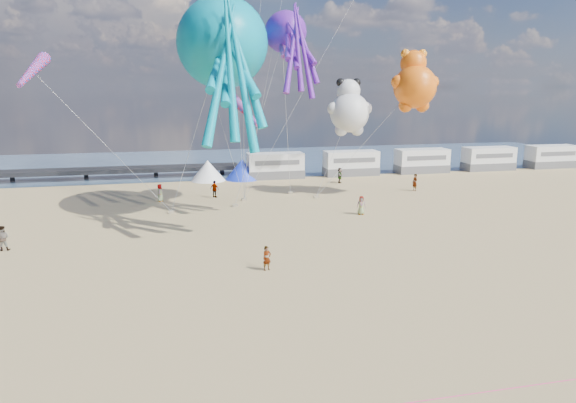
# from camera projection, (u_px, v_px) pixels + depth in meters

# --- Properties ---
(ground) EXTENTS (120.00, 120.00, 0.00)m
(ground) POSITION_uv_depth(u_px,v_px,m) (319.00, 340.00, 22.08)
(ground) COLOR tan
(ground) RESTS_ON ground
(water) EXTENTS (120.00, 120.00, 0.00)m
(water) POSITION_uv_depth(u_px,v_px,m) (215.00, 162.00, 74.46)
(water) COLOR #39516C
(water) RESTS_ON ground
(motorhome_0) EXTENTS (6.60, 2.50, 3.00)m
(motorhome_0) POSITION_uv_depth(u_px,v_px,m) (275.00, 166.00, 61.13)
(motorhome_0) COLOR silver
(motorhome_0) RESTS_ON ground
(motorhome_1) EXTENTS (6.60, 2.50, 3.00)m
(motorhome_1) POSITION_uv_depth(u_px,v_px,m) (351.00, 163.00, 63.14)
(motorhome_1) COLOR silver
(motorhome_1) RESTS_ON ground
(motorhome_2) EXTENTS (6.60, 2.50, 3.00)m
(motorhome_2) POSITION_uv_depth(u_px,v_px,m) (422.00, 161.00, 65.16)
(motorhome_2) COLOR silver
(motorhome_2) RESTS_ON ground
(motorhome_3) EXTENTS (6.60, 2.50, 3.00)m
(motorhome_3) POSITION_uv_depth(u_px,v_px,m) (488.00, 159.00, 67.18)
(motorhome_3) COLOR silver
(motorhome_3) RESTS_ON ground
(motorhome_4) EXTENTS (6.60, 2.50, 3.00)m
(motorhome_4) POSITION_uv_depth(u_px,v_px,m) (551.00, 156.00, 69.20)
(motorhome_4) COLOR silver
(motorhome_4) RESTS_ON ground
(tent_white) EXTENTS (4.00, 4.00, 2.40)m
(tent_white) POSITION_uv_depth(u_px,v_px,m) (208.00, 170.00, 59.49)
(tent_white) COLOR white
(tent_white) RESTS_ON ground
(tent_blue) EXTENTS (4.00, 4.00, 2.40)m
(tent_blue) POSITION_uv_depth(u_px,v_px,m) (242.00, 169.00, 60.34)
(tent_blue) COLOR #1933CC
(tent_blue) RESTS_ON ground
(standing_person) EXTENTS (0.63, 0.52, 1.49)m
(standing_person) POSITION_uv_depth(u_px,v_px,m) (267.00, 258.00, 30.42)
(standing_person) COLOR tan
(standing_person) RESTS_ON ground
(beachgoer_0) EXTENTS (0.65, 0.49, 1.60)m
(beachgoer_0) POSITION_uv_depth(u_px,v_px,m) (361.00, 205.00, 43.76)
(beachgoer_0) COLOR #7F6659
(beachgoer_0) RESTS_ON ground
(beachgoer_1) EXTENTS (0.84, 0.55, 1.69)m
(beachgoer_1) POSITION_uv_depth(u_px,v_px,m) (2.00, 238.00, 34.07)
(beachgoer_1) COLOR #7F6659
(beachgoer_1) RESTS_ON ground
(beachgoer_3) EXTENTS (1.23, 1.20, 1.69)m
(beachgoer_3) POSITION_uv_depth(u_px,v_px,m) (215.00, 189.00, 50.46)
(beachgoer_3) COLOR #7F6659
(beachgoer_3) RESTS_ON ground
(beachgoer_4) EXTENTS (0.87, 1.10, 1.74)m
(beachgoer_4) POSITION_uv_depth(u_px,v_px,m) (340.00, 175.00, 58.21)
(beachgoer_4) COLOR #7F6659
(beachgoer_4) RESTS_ON ground
(beachgoer_5) EXTENTS (0.83, 1.74, 1.80)m
(beachgoer_5) POSITION_uv_depth(u_px,v_px,m) (415.00, 182.00, 53.71)
(beachgoer_5) COLOR #7F6659
(beachgoer_5) RESTS_ON ground
(beachgoer_6) EXTENTS (0.51, 0.68, 1.70)m
(beachgoer_6) POSITION_uv_depth(u_px,v_px,m) (160.00, 193.00, 48.69)
(beachgoer_6) COLOR #7F6659
(beachgoer_6) RESTS_ON ground
(sandbag_a) EXTENTS (0.50, 0.35, 0.22)m
(sandbag_a) POSITION_uv_depth(u_px,v_px,m) (171.00, 212.00, 44.28)
(sandbag_a) COLOR gray
(sandbag_a) RESTS_ON ground
(sandbag_b) EXTENTS (0.50, 0.35, 0.22)m
(sandbag_b) POSITION_uv_depth(u_px,v_px,m) (235.00, 205.00, 46.77)
(sandbag_b) COLOR gray
(sandbag_b) RESTS_ON ground
(sandbag_c) EXTENTS (0.50, 0.35, 0.22)m
(sandbag_c) POSITION_uv_depth(u_px,v_px,m) (316.00, 197.00, 50.37)
(sandbag_c) COLOR gray
(sandbag_c) RESTS_ON ground
(sandbag_d) EXTENTS (0.50, 0.35, 0.22)m
(sandbag_d) POSITION_uv_depth(u_px,v_px,m) (290.00, 193.00, 52.46)
(sandbag_d) COLOR gray
(sandbag_d) RESTS_ON ground
(sandbag_e) EXTENTS (0.50, 0.35, 0.22)m
(sandbag_e) POSITION_uv_depth(u_px,v_px,m) (244.00, 199.00, 49.25)
(sandbag_e) COLOR gray
(sandbag_e) RESTS_ON ground
(kite_octopus_teal) EXTENTS (6.61, 12.69, 13.90)m
(kite_octopus_teal) POSITION_uv_depth(u_px,v_px,m) (222.00, 43.00, 41.17)
(kite_octopus_teal) COLOR #028FA7
(kite_octopus_purple) EXTENTS (5.15, 9.03, 9.72)m
(kite_octopus_purple) POSITION_uv_depth(u_px,v_px,m) (285.00, 32.00, 44.14)
(kite_octopus_purple) COLOR #5C199A
(kite_panda) EXTENTS (6.02, 5.87, 6.59)m
(kite_panda) POSITION_uv_depth(u_px,v_px,m) (350.00, 113.00, 50.10)
(kite_panda) COLOR silver
(kite_teddy_orange) EXTENTS (6.42, 6.28, 6.95)m
(kite_teddy_orange) POSITION_uv_depth(u_px,v_px,m) (415.00, 87.00, 48.60)
(kite_teddy_orange) COLOR orange
(windsock_left) EXTENTS (1.71, 6.70, 6.62)m
(windsock_left) POSITION_uv_depth(u_px,v_px,m) (32.00, 71.00, 40.55)
(windsock_left) COLOR red
(windsock_mid) EXTENTS (2.08, 6.07, 5.99)m
(windsock_mid) POSITION_uv_depth(u_px,v_px,m) (282.00, 43.00, 43.57)
(windsock_mid) COLOR red
(windsock_right) EXTENTS (2.64, 4.56, 4.58)m
(windsock_right) POSITION_uv_depth(u_px,v_px,m) (244.00, 110.00, 41.19)
(windsock_right) COLOR red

